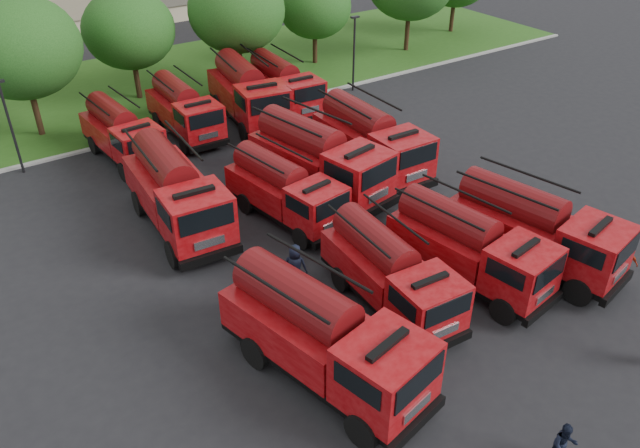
{
  "coord_description": "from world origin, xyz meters",
  "views": [
    {
      "loc": [
        -13.44,
        -16.3,
        15.69
      ],
      "look_at": [
        -1.28,
        1.68,
        1.8
      ],
      "focal_mm": 35.0,
      "sensor_mm": 36.0,
      "label": 1
    }
  ],
  "objects_px": {
    "fire_truck_8": "(122,133)",
    "fire_truck_3": "(535,229)",
    "fire_truck_2": "(469,247)",
    "firefighter_2": "(619,279)",
    "fire_truck_0": "(323,335)",
    "fire_truck_11": "(283,86)",
    "fire_truck_9": "(184,110)",
    "firefighter_3": "(459,224)",
    "fire_truck_7": "(371,140)",
    "firefighter_5": "(361,162)",
    "fire_truck_10": "(247,93)",
    "fire_truck_6": "(319,159)",
    "firefighter_4": "(296,286)",
    "fire_truck_1": "(390,272)",
    "fire_truck_5": "(285,190)",
    "fire_truck_4": "(176,192)"
  },
  "relations": [
    {
      "from": "fire_truck_7",
      "to": "fire_truck_10",
      "type": "distance_m",
      "value": 9.77
    },
    {
      "from": "fire_truck_8",
      "to": "firefighter_3",
      "type": "relative_size",
      "value": 3.95
    },
    {
      "from": "fire_truck_2",
      "to": "fire_truck_3",
      "type": "height_order",
      "value": "fire_truck_3"
    },
    {
      "from": "fire_truck_2",
      "to": "firefighter_4",
      "type": "xyz_separation_m",
      "value": [
        -5.99,
        3.46,
        -1.6
      ]
    },
    {
      "from": "fire_truck_3",
      "to": "fire_truck_6",
      "type": "xyz_separation_m",
      "value": [
        -3.97,
        10.07,
        0.14
      ]
    },
    {
      "from": "fire_truck_1",
      "to": "fire_truck_7",
      "type": "bearing_deg",
      "value": 59.3
    },
    {
      "from": "fire_truck_5",
      "to": "firefighter_3",
      "type": "bearing_deg",
      "value": -46.39
    },
    {
      "from": "fire_truck_6",
      "to": "fire_truck_9",
      "type": "xyz_separation_m",
      "value": [
        -2.7,
        10.24,
        -0.26
      ]
    },
    {
      "from": "fire_truck_3",
      "to": "firefighter_4",
      "type": "xyz_separation_m",
      "value": [
        -9.1,
        4.13,
        -1.7
      ]
    },
    {
      "from": "fire_truck_1",
      "to": "fire_truck_6",
      "type": "height_order",
      "value": "fire_truck_6"
    },
    {
      "from": "firefighter_3",
      "to": "firefighter_4",
      "type": "bearing_deg",
      "value": -0.91
    },
    {
      "from": "fire_truck_0",
      "to": "fire_truck_3",
      "type": "relative_size",
      "value": 1.05
    },
    {
      "from": "fire_truck_1",
      "to": "firefighter_2",
      "type": "distance_m",
      "value": 9.92
    },
    {
      "from": "fire_truck_10",
      "to": "fire_truck_11",
      "type": "relative_size",
      "value": 1.14
    },
    {
      "from": "fire_truck_4",
      "to": "firefighter_3",
      "type": "distance_m",
      "value": 13.12
    },
    {
      "from": "fire_truck_9",
      "to": "fire_truck_5",
      "type": "bearing_deg",
      "value": -89.27
    },
    {
      "from": "fire_truck_0",
      "to": "fire_truck_8",
      "type": "bearing_deg",
      "value": 77.44
    },
    {
      "from": "fire_truck_3",
      "to": "fire_truck_2",
      "type": "bearing_deg",
      "value": 156.17
    },
    {
      "from": "fire_truck_0",
      "to": "firefighter_3",
      "type": "xyz_separation_m",
      "value": [
        10.64,
        4.26,
        -1.77
      ]
    },
    {
      "from": "fire_truck_0",
      "to": "fire_truck_1",
      "type": "xyz_separation_m",
      "value": [
        4.17,
        1.64,
        -0.24
      ]
    },
    {
      "from": "fire_truck_3",
      "to": "firefighter_2",
      "type": "bearing_deg",
      "value": -64.49
    },
    {
      "from": "fire_truck_6",
      "to": "firefighter_2",
      "type": "bearing_deg",
      "value": -74.92
    },
    {
      "from": "fire_truck_8",
      "to": "fire_truck_2",
      "type": "bearing_deg",
      "value": -71.81
    },
    {
      "from": "fire_truck_6",
      "to": "firefighter_5",
      "type": "relative_size",
      "value": 4.23
    },
    {
      "from": "fire_truck_10",
      "to": "firefighter_2",
      "type": "bearing_deg",
      "value": -69.97
    },
    {
      "from": "fire_truck_9",
      "to": "fire_truck_2",
      "type": "bearing_deg",
      "value": -78.78
    },
    {
      "from": "fire_truck_7",
      "to": "firefighter_5",
      "type": "relative_size",
      "value": 3.92
    },
    {
      "from": "fire_truck_0",
      "to": "fire_truck_6",
      "type": "relative_size",
      "value": 0.97
    },
    {
      "from": "fire_truck_7",
      "to": "firefighter_4",
      "type": "height_order",
      "value": "fire_truck_7"
    },
    {
      "from": "fire_truck_1",
      "to": "fire_truck_7",
      "type": "height_order",
      "value": "fire_truck_7"
    },
    {
      "from": "fire_truck_4",
      "to": "fire_truck_7",
      "type": "distance_m",
      "value": 10.76
    },
    {
      "from": "fire_truck_5",
      "to": "fire_truck_8",
      "type": "height_order",
      "value": "fire_truck_8"
    },
    {
      "from": "fire_truck_8",
      "to": "fire_truck_3",
      "type": "bearing_deg",
      "value": -64.99
    },
    {
      "from": "fire_truck_2",
      "to": "fire_truck_9",
      "type": "relative_size",
      "value": 1.06
    },
    {
      "from": "fire_truck_3",
      "to": "firefighter_2",
      "type": "xyz_separation_m",
      "value": [
        2.2,
        -2.89,
        -1.7
      ]
    },
    {
      "from": "fire_truck_8",
      "to": "firefighter_3",
      "type": "height_order",
      "value": "fire_truck_8"
    },
    {
      "from": "firefighter_3",
      "to": "firefighter_2",
      "type": "bearing_deg",
      "value": 110.96
    },
    {
      "from": "fire_truck_7",
      "to": "firefighter_5",
      "type": "xyz_separation_m",
      "value": [
        0.18,
        0.95,
        -1.76
      ]
    },
    {
      "from": "fire_truck_7",
      "to": "fire_truck_8",
      "type": "bearing_deg",
      "value": 141.61
    },
    {
      "from": "fire_truck_8",
      "to": "fire_truck_11",
      "type": "distance_m",
      "value": 11.07
    },
    {
      "from": "fire_truck_2",
      "to": "firefighter_2",
      "type": "height_order",
      "value": "fire_truck_2"
    },
    {
      "from": "fire_truck_8",
      "to": "firefighter_4",
      "type": "xyz_separation_m",
      "value": [
        1.73,
        -15.04,
        -1.54
      ]
    },
    {
      "from": "fire_truck_7",
      "to": "fire_truck_8",
      "type": "xyz_separation_m",
      "value": [
        -10.45,
        8.67,
        -0.23
      ]
    },
    {
      "from": "fire_truck_5",
      "to": "fire_truck_7",
      "type": "height_order",
      "value": "fire_truck_7"
    },
    {
      "from": "fire_truck_4",
      "to": "fire_truck_11",
      "type": "distance_m",
      "value": 14.72
    },
    {
      "from": "fire_truck_3",
      "to": "fire_truck_4",
      "type": "bearing_deg",
      "value": 123.72
    },
    {
      "from": "fire_truck_1",
      "to": "fire_truck_8",
      "type": "distance_m",
      "value": 18.43
    },
    {
      "from": "fire_truck_9",
      "to": "firefighter_3",
      "type": "relative_size",
      "value": 3.97
    },
    {
      "from": "firefighter_2",
      "to": "firefighter_5",
      "type": "height_order",
      "value": "firefighter_5"
    },
    {
      "from": "fire_truck_4",
      "to": "fire_truck_11",
      "type": "bearing_deg",
      "value": 43.39
    }
  ]
}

